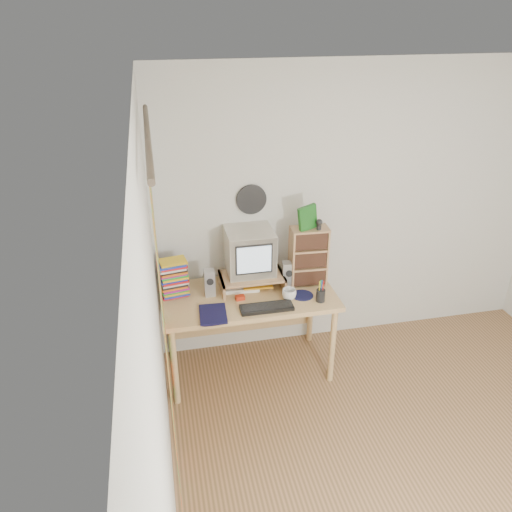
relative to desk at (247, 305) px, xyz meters
name	(u,v)px	position (x,y,z in m)	size (l,w,h in m)	color
floor	(439,478)	(1.03, -1.44, -0.62)	(3.50, 3.50, 0.00)	#9B6E49
back_wall	(356,210)	(1.03, 0.31, 0.63)	(3.50, 3.50, 0.00)	silver
left_wall	(159,366)	(-0.72, -1.44, 0.63)	(3.50, 3.50, 0.00)	silver
curtain	(165,327)	(-0.68, -0.96, 0.53)	(2.20, 2.20, 0.00)	#D5531E
wall_disc	(251,200)	(0.10, 0.29, 0.81)	(0.25, 0.25, 0.02)	black
desk	(247,305)	(0.00, 0.00, 0.00)	(1.40, 0.70, 0.75)	tan
monitor_riser	(252,278)	(0.05, 0.04, 0.23)	(0.52, 0.30, 0.12)	tan
crt_monitor	(250,253)	(0.05, 0.09, 0.43)	(0.38, 0.38, 0.36)	beige
speaker_left	(210,283)	(-0.30, 0.00, 0.25)	(0.08, 0.08, 0.22)	#9FA0A4
speaker_right	(287,275)	(0.34, 0.00, 0.25)	(0.08, 0.08, 0.22)	#9FA0A4
keyboard	(267,308)	(0.10, -0.30, 0.15)	(0.41, 0.14, 0.03)	black
dvd_stack	(173,279)	(-0.58, 0.06, 0.28)	(0.21, 0.15, 0.29)	brown
cd_rack	(309,256)	(0.52, 0.01, 0.39)	(0.30, 0.16, 0.50)	tan
mug	(289,294)	(0.30, -0.20, 0.18)	(0.11, 0.11, 0.09)	white
diary	(200,314)	(-0.42, -0.30, 0.16)	(0.25, 0.19, 0.05)	#0F0E36
mousepad	(302,295)	(0.42, -0.17, 0.14)	(0.18, 0.18, 0.00)	#101137
pen_cup	(321,293)	(0.54, -0.28, 0.21)	(0.07, 0.07, 0.14)	black
papers	(247,285)	(0.01, 0.06, 0.15)	(0.28, 0.20, 0.04)	white
red_box	(240,298)	(-0.08, -0.12, 0.15)	(0.07, 0.04, 0.04)	red
game_box	(308,218)	(0.49, -0.01, 0.74)	(0.16, 0.03, 0.20)	#19591B
webcam	(319,224)	(0.58, -0.03, 0.68)	(0.05, 0.05, 0.09)	black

